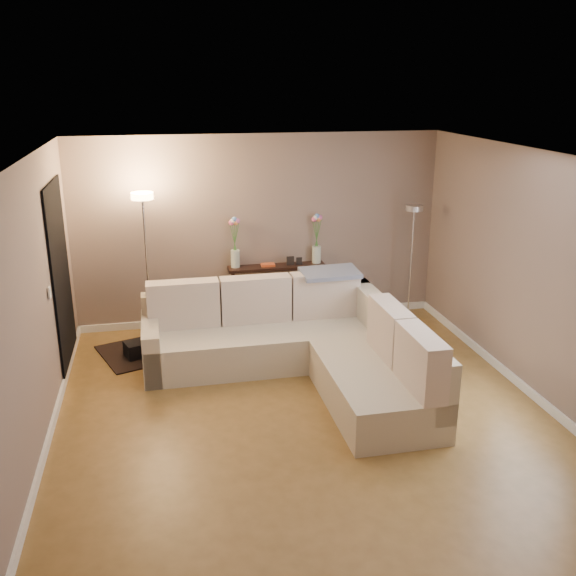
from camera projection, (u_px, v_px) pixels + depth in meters
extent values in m
cube|color=olive|center=(304.00, 413.00, 6.61)|extent=(5.00, 5.50, 0.01)
cube|color=white|center=(306.00, 157.00, 5.79)|extent=(5.00, 5.50, 0.01)
cube|color=gray|center=(259.00, 230.00, 8.77)|extent=(5.00, 0.02, 2.60)
cube|color=gray|center=(414.00, 446.00, 3.63)|extent=(5.00, 0.02, 2.60)
cube|color=gray|center=(31.00, 312.00, 5.72)|extent=(0.02, 5.50, 2.60)
cube|color=gray|center=(539.00, 278.00, 6.68)|extent=(0.02, 5.50, 2.60)
cube|color=white|center=(261.00, 316.00, 9.13)|extent=(5.00, 0.03, 0.10)
cube|color=white|center=(50.00, 434.00, 6.11)|extent=(0.03, 5.50, 0.10)
cube|color=white|center=(523.00, 386.00, 7.06)|extent=(0.03, 5.50, 0.10)
cube|color=black|center=(61.00, 278.00, 7.37)|extent=(0.02, 1.20, 2.20)
cube|color=white|center=(50.00, 292.00, 6.55)|extent=(0.02, 0.08, 0.12)
cube|color=beige|center=(264.00, 345.00, 7.73)|extent=(2.85, 1.01, 0.44)
cube|color=beige|center=(259.00, 311.00, 7.99)|extent=(2.84, 0.25, 0.61)
cube|color=beige|center=(151.00, 348.00, 7.44)|extent=(0.21, 0.98, 0.61)
cube|color=beige|center=(375.00, 388.00, 6.65)|extent=(1.00, 1.75, 0.44)
cube|color=beige|center=(394.00, 340.00, 7.09)|extent=(0.24, 2.73, 0.61)
cube|color=beige|center=(183.00, 304.00, 7.64)|extent=(0.85, 0.25, 0.57)
cube|color=beige|center=(256.00, 299.00, 7.81)|extent=(0.85, 0.25, 0.57)
cube|color=beige|center=(325.00, 294.00, 7.98)|extent=(0.85, 0.25, 0.57)
cube|color=beige|center=(390.00, 330.00, 6.85)|extent=(0.25, 0.79, 0.57)
cube|color=beige|center=(421.00, 362.00, 6.09)|extent=(0.25, 0.79, 0.57)
cube|color=slate|center=(330.00, 273.00, 7.93)|extent=(0.74, 0.46, 0.10)
cube|color=black|center=(276.00, 266.00, 8.87)|extent=(1.35, 0.37, 0.04)
cube|color=black|center=(234.00, 301.00, 8.75)|extent=(0.05, 0.05, 0.79)
cube|color=black|center=(231.00, 294.00, 9.02)|extent=(0.05, 0.05, 0.79)
cube|color=black|center=(322.00, 295.00, 8.98)|extent=(0.05, 0.05, 0.79)
cube|color=black|center=(317.00, 289.00, 9.25)|extent=(0.05, 0.05, 0.79)
cube|color=black|center=(276.00, 308.00, 9.06)|extent=(1.26, 0.34, 0.03)
cube|color=#BF3333|center=(237.00, 303.00, 8.93)|extent=(0.03, 0.17, 0.20)
cube|color=#3359A5|center=(240.00, 302.00, 8.93)|extent=(0.04, 0.17, 0.22)
cube|color=gold|center=(244.00, 301.00, 8.94)|extent=(0.04, 0.17, 0.24)
cube|color=#3F7F4C|center=(248.00, 302.00, 8.95)|extent=(0.05, 0.17, 0.20)
cube|color=#994C99|center=(251.00, 302.00, 8.96)|extent=(0.03, 0.17, 0.22)
cube|color=orange|center=(254.00, 301.00, 8.96)|extent=(0.04, 0.17, 0.24)
cube|color=#262626|center=(258.00, 302.00, 8.98)|extent=(0.04, 0.17, 0.20)
cube|color=#4C99B2|center=(261.00, 301.00, 8.99)|extent=(0.05, 0.17, 0.22)
cube|color=#B2A58C|center=(265.00, 300.00, 8.99)|extent=(0.03, 0.17, 0.24)
cube|color=brown|center=(268.00, 301.00, 9.01)|extent=(0.04, 0.17, 0.20)
cube|color=navy|center=(271.00, 300.00, 9.01)|extent=(0.04, 0.17, 0.22)
cube|color=gold|center=(275.00, 299.00, 9.02)|extent=(0.05, 0.17, 0.24)
cube|color=black|center=(274.00, 236.00, 8.91)|extent=(0.95, 0.05, 0.74)
cube|color=white|center=(274.00, 236.00, 8.89)|extent=(0.83, 0.02, 0.62)
cube|color=#D35325|center=(268.00, 265.00, 8.81)|extent=(0.19, 0.13, 0.04)
cube|color=black|center=(290.00, 261.00, 8.83)|extent=(0.10, 0.02, 0.13)
cube|color=black|center=(299.00, 261.00, 8.85)|extent=(0.08, 0.02, 0.11)
cylinder|color=silver|center=(235.00, 259.00, 8.72)|extent=(0.13, 0.13, 0.25)
cylinder|color=#38722D|center=(233.00, 238.00, 8.63)|extent=(0.10, 0.01, 0.43)
sphere|color=#E5598C|center=(231.00, 223.00, 8.56)|extent=(0.07, 0.07, 0.07)
cylinder|color=#38722D|center=(234.00, 238.00, 8.63)|extent=(0.06, 0.01, 0.45)
sphere|color=white|center=(233.00, 221.00, 8.55)|extent=(0.07, 0.07, 0.07)
cylinder|color=#38722D|center=(235.00, 237.00, 8.62)|extent=(0.01, 0.01, 0.48)
sphere|color=#598CE5|center=(234.00, 220.00, 8.55)|extent=(0.07, 0.07, 0.07)
cylinder|color=#38722D|center=(235.00, 238.00, 8.63)|extent=(0.06, 0.01, 0.43)
sphere|color=#E58C4C|center=(236.00, 222.00, 8.57)|extent=(0.07, 0.07, 0.07)
cylinder|color=#38722D|center=(236.00, 238.00, 8.63)|extent=(0.11, 0.01, 0.45)
sphere|color=#D866B2|center=(237.00, 221.00, 8.56)|extent=(0.07, 0.07, 0.07)
cylinder|color=silver|center=(316.00, 255.00, 8.93)|extent=(0.13, 0.13, 0.25)
cylinder|color=#38722D|center=(315.00, 235.00, 8.84)|extent=(0.10, 0.01, 0.43)
sphere|color=#E5598C|center=(314.00, 219.00, 8.76)|extent=(0.07, 0.07, 0.07)
cylinder|color=#38722D|center=(316.00, 234.00, 8.83)|extent=(0.06, 0.01, 0.45)
sphere|color=white|center=(316.00, 218.00, 8.76)|extent=(0.07, 0.07, 0.07)
cylinder|color=#38722D|center=(317.00, 233.00, 8.83)|extent=(0.01, 0.01, 0.48)
sphere|color=#598CE5|center=(317.00, 216.00, 8.76)|extent=(0.07, 0.07, 0.07)
cylinder|color=#38722D|center=(317.00, 235.00, 8.84)|extent=(0.06, 0.01, 0.43)
sphere|color=#E58C4C|center=(318.00, 219.00, 8.77)|extent=(0.07, 0.07, 0.07)
cylinder|color=#38722D|center=(318.00, 234.00, 8.84)|extent=(0.11, 0.01, 0.45)
sphere|color=#D866B2|center=(320.00, 218.00, 8.77)|extent=(0.07, 0.07, 0.07)
cylinder|color=silver|center=(152.00, 337.00, 8.48)|extent=(0.32, 0.32, 0.03)
cylinder|color=silver|center=(147.00, 271.00, 8.20)|extent=(0.04, 0.04, 1.85)
cylinder|color=#FFBF72|center=(142.00, 196.00, 7.90)|extent=(0.35, 0.35, 0.08)
cylinder|color=silver|center=(407.00, 320.00, 9.10)|extent=(0.26, 0.26, 0.03)
cylinder|color=silver|center=(411.00, 267.00, 8.86)|extent=(0.03, 0.03, 1.58)
cylinder|color=silver|center=(414.00, 208.00, 8.60)|extent=(0.29, 0.29, 0.07)
cube|color=black|center=(154.00, 349.00, 8.13)|extent=(1.51, 1.32, 0.02)
cube|color=black|center=(141.00, 350.00, 7.92)|extent=(0.42, 0.36, 0.23)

